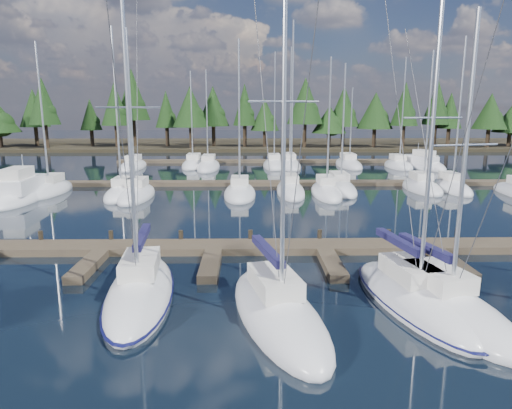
{
  "coord_description": "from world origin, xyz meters",
  "views": [
    {
      "loc": [
        -4.11,
        -6.31,
        7.76
      ],
      "look_at": [
        -3.63,
        22.0,
        1.77
      ],
      "focal_mm": 32.0,
      "sensor_mm": 36.0,
      "label": 1
    }
  ],
  "objects_px": {
    "front_sailboat_3": "(443,306)",
    "front_sailboat_1": "(140,292)",
    "front_sailboat_2": "(278,312)",
    "motor_yacht_left": "(21,194)",
    "main_dock": "(324,250)",
    "motor_yacht_right": "(421,165)",
    "front_sailboat_4": "(413,298)"
  },
  "relations": [
    {
      "from": "front_sailboat_3",
      "to": "front_sailboat_1",
      "type": "bearing_deg",
      "value": 172.37
    },
    {
      "from": "front_sailboat_1",
      "to": "front_sailboat_2",
      "type": "height_order",
      "value": "front_sailboat_2"
    },
    {
      "from": "motor_yacht_left",
      "to": "front_sailboat_2",
      "type": "bearing_deg",
      "value": -48.04
    },
    {
      "from": "main_dock",
      "to": "front_sailboat_1",
      "type": "relative_size",
      "value": 3.11
    },
    {
      "from": "front_sailboat_1",
      "to": "front_sailboat_3",
      "type": "bearing_deg",
      "value": -7.63
    },
    {
      "from": "main_dock",
      "to": "front_sailboat_3",
      "type": "height_order",
      "value": "front_sailboat_3"
    },
    {
      "from": "front_sailboat_2",
      "to": "motor_yacht_right",
      "type": "xyz_separation_m",
      "value": [
        21.72,
        43.57,
        0.15
      ]
    },
    {
      "from": "main_dock",
      "to": "motor_yacht_left",
      "type": "height_order",
      "value": "motor_yacht_left"
    },
    {
      "from": "front_sailboat_2",
      "to": "front_sailboat_4",
      "type": "height_order",
      "value": "front_sailboat_2"
    },
    {
      "from": "front_sailboat_4",
      "to": "motor_yacht_left",
      "type": "relative_size",
      "value": 1.42
    },
    {
      "from": "front_sailboat_1",
      "to": "front_sailboat_2",
      "type": "relative_size",
      "value": 0.98
    },
    {
      "from": "front_sailboat_1",
      "to": "front_sailboat_3",
      "type": "distance_m",
      "value": 12.12
    },
    {
      "from": "main_dock",
      "to": "front_sailboat_2",
      "type": "height_order",
      "value": "front_sailboat_2"
    },
    {
      "from": "main_dock",
      "to": "front_sailboat_1",
      "type": "distance_m",
      "value": 10.39
    },
    {
      "from": "front_sailboat_1",
      "to": "front_sailboat_4",
      "type": "relative_size",
      "value": 1.05
    },
    {
      "from": "front_sailboat_4",
      "to": "motor_yacht_right",
      "type": "height_order",
      "value": "front_sailboat_4"
    },
    {
      "from": "front_sailboat_1",
      "to": "motor_yacht_left",
      "type": "distance_m",
      "value": 25.76
    },
    {
      "from": "front_sailboat_4",
      "to": "motor_yacht_left",
      "type": "bearing_deg",
      "value": 140.18
    },
    {
      "from": "front_sailboat_2",
      "to": "front_sailboat_3",
      "type": "xyz_separation_m",
      "value": [
        6.42,
        0.42,
        -0.02
      ]
    },
    {
      "from": "front_sailboat_1",
      "to": "motor_yacht_left",
      "type": "xyz_separation_m",
      "value": [
        -15.03,
        20.92,
        0.22
      ]
    },
    {
      "from": "front_sailboat_2",
      "to": "front_sailboat_4",
      "type": "relative_size",
      "value": 1.07
    },
    {
      "from": "main_dock",
      "to": "motor_yacht_left",
      "type": "bearing_deg",
      "value": 147.41
    },
    {
      "from": "motor_yacht_left",
      "to": "front_sailboat_1",
      "type": "bearing_deg",
      "value": -54.3
    },
    {
      "from": "front_sailboat_4",
      "to": "motor_yacht_right",
      "type": "distance_m",
      "value": 45.41
    },
    {
      "from": "front_sailboat_4",
      "to": "motor_yacht_right",
      "type": "relative_size",
      "value": 1.61
    },
    {
      "from": "main_dock",
      "to": "front_sailboat_4",
      "type": "height_order",
      "value": "front_sailboat_4"
    },
    {
      "from": "front_sailboat_3",
      "to": "motor_yacht_left",
      "type": "distance_m",
      "value": 35.2
    },
    {
      "from": "motor_yacht_left",
      "to": "front_sailboat_3",
      "type": "bearing_deg",
      "value": -39.79
    },
    {
      "from": "front_sailboat_1",
      "to": "motor_yacht_right",
      "type": "height_order",
      "value": "front_sailboat_1"
    },
    {
      "from": "main_dock",
      "to": "motor_yacht_right",
      "type": "distance_m",
      "value": 40.35
    },
    {
      "from": "front_sailboat_4",
      "to": "motor_yacht_left",
      "type": "height_order",
      "value": "front_sailboat_4"
    },
    {
      "from": "motor_yacht_left",
      "to": "motor_yacht_right",
      "type": "relative_size",
      "value": 1.13
    }
  ]
}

